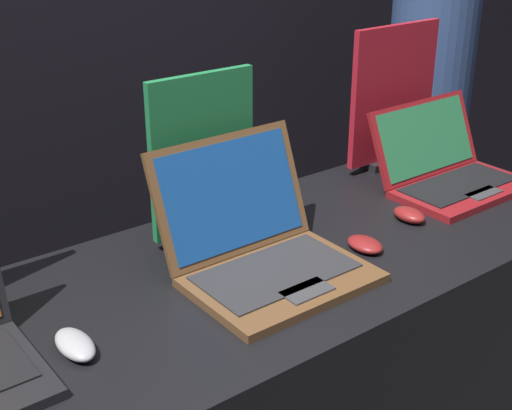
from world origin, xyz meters
TOP-DOWN VIEW (x-y plane):
  - wall_back at (0.00, 1.70)m, footprint 8.00×0.05m
  - mouse_front at (-0.48, 0.28)m, footprint 0.06×0.12m
  - laptop_middle at (-0.02, 0.31)m, footprint 0.39×0.38m
  - mouse_middle at (0.24, 0.24)m, footprint 0.07×0.10m
  - promo_stand_middle at (-0.02, 0.54)m, footprint 0.28×0.07m
  - laptop_back at (0.71, 0.38)m, footprint 0.40×0.32m
  - mouse_back at (0.45, 0.29)m, footprint 0.06×0.09m
  - promo_stand_back at (0.71, 0.61)m, footprint 0.34×0.07m
  - person_bystander at (1.24, 0.90)m, footprint 0.32×0.32m

SIDE VIEW (x-z plane):
  - person_bystander at x=1.24m, z-range 0.03..1.70m
  - mouse_middle at x=0.24m, z-range 0.99..1.01m
  - mouse_front at x=-0.48m, z-range 0.99..1.02m
  - mouse_back at x=0.45m, z-range 0.99..1.02m
  - laptop_back at x=0.71m, z-range 0.93..1.15m
  - laptop_middle at x=-0.02m, z-range 0.91..1.19m
  - promo_stand_middle at x=-0.02m, z-range 0.98..1.38m
  - promo_stand_back at x=0.71m, z-range 0.98..1.41m
  - wall_back at x=0.00m, z-range 0.00..2.80m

